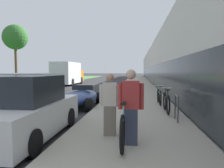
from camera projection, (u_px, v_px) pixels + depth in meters
name	position (u px, v px, depth m)	size (l,w,h in m)	color
sidewalk_slab	(137.00, 86.00, 24.23)	(3.62, 70.00, 0.16)	#B2AA99
storefront_facade	(185.00, 65.00, 31.20)	(10.01, 70.00, 5.08)	silver
lawn_strip	(35.00, 83.00, 29.82)	(7.64, 70.00, 0.03)	#518E42
tandem_bicycle	(125.00, 122.00, 5.19)	(0.52, 2.59, 0.99)	black
person_rider	(131.00, 107.00, 4.83)	(0.57, 0.22, 1.67)	#33384C
person_bystander	(110.00, 104.00, 5.51)	(0.53, 0.21, 1.57)	#756B5B
bike_rack_hoop	(176.00, 105.00, 7.08)	(0.05, 0.60, 0.84)	#4C4C51
cruiser_bike_nearest	(166.00, 102.00, 8.46)	(0.52, 1.76, 0.95)	black
cruiser_bike_middle	(159.00, 96.00, 10.57)	(0.52, 1.75, 0.89)	black
parked_sedan_curbside	(26.00, 110.00, 5.79)	(1.79, 4.06, 1.73)	white
vintage_roadster_curbside	(80.00, 98.00, 10.73)	(1.67, 4.23, 1.03)	navy
moving_truck	(68.00, 74.00, 26.31)	(2.23, 6.87, 2.70)	orange
street_tree_far	(15.00, 38.00, 23.79)	(2.70, 2.70, 6.73)	brown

